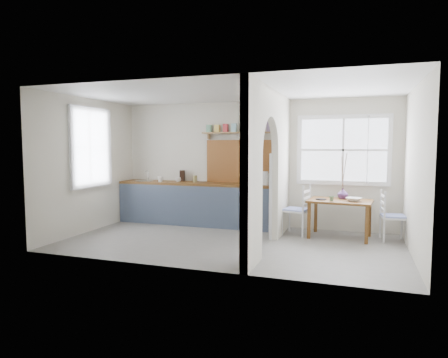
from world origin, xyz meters
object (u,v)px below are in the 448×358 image
(chair_right, at_px, (393,216))
(vase, at_px, (343,193))
(dining_table, at_px, (340,219))
(kettle, at_px, (265,178))
(chair_left, at_px, (296,209))

(chair_right, xyz_separation_m, vase, (-0.87, 0.16, 0.35))
(dining_table, height_order, kettle, kettle)
(dining_table, distance_m, kettle, 1.63)
(chair_left, distance_m, chair_right, 1.71)
(dining_table, bearing_deg, kettle, 175.38)
(chair_left, xyz_separation_m, kettle, (-0.66, 0.25, 0.55))
(kettle, relative_size, vase, 1.36)
(chair_left, height_order, kettle, kettle)
(dining_table, distance_m, chair_left, 0.81)
(dining_table, relative_size, chair_left, 1.15)
(dining_table, relative_size, chair_right, 1.24)
(dining_table, xyz_separation_m, chair_right, (0.91, 0.04, 0.10))
(kettle, xyz_separation_m, vase, (1.49, -0.07, -0.24))
(chair_left, height_order, vase, chair_left)
(dining_table, bearing_deg, vase, 84.42)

